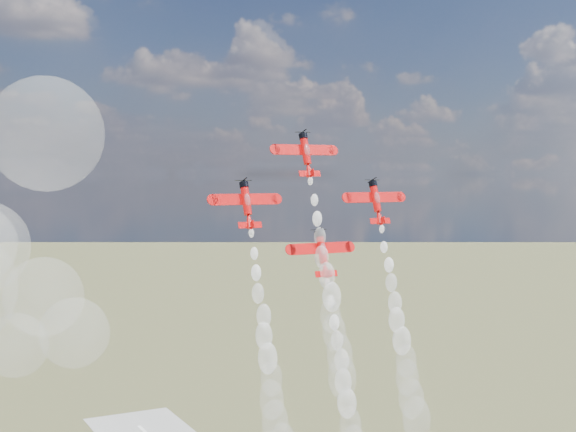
# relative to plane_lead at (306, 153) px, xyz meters

# --- Properties ---
(plane_lead) EXTENTS (13.90, 5.97, 9.59)m
(plane_lead) POSITION_rel_plane_lead_xyz_m (0.00, 0.00, 0.00)
(plane_lead) COLOR red
(plane_lead) RESTS_ON ground
(plane_left) EXTENTS (13.90, 5.97, 9.59)m
(plane_left) POSITION_rel_plane_lead_xyz_m (-15.27, -3.49, -10.10)
(plane_left) COLOR red
(plane_left) RESTS_ON ground
(plane_right) EXTENTS (13.90, 5.97, 9.59)m
(plane_right) POSITION_rel_plane_lead_xyz_m (15.27, -3.49, -10.10)
(plane_right) COLOR red
(plane_right) RESTS_ON ground
(plane_slot) EXTENTS (13.90, 5.97, 9.59)m
(plane_slot) POSITION_rel_plane_lead_xyz_m (0.00, -6.99, -20.20)
(plane_slot) COLOR red
(plane_slot) RESTS_ON ground
(smoke_trail_lead) EXTENTS (5.21, 15.72, 41.58)m
(smoke_trail_lead) POSITION_rel_plane_lead_xyz_m (0.08, -12.04, -35.86)
(smoke_trail_lead) COLOR white
(smoke_trail_lead) RESTS_ON plane_lead
(smoke_trail_left) EXTENTS (5.43, 16.72, 41.67)m
(smoke_trail_left) POSITION_rel_plane_lead_xyz_m (-15.35, -15.70, -46.17)
(smoke_trail_left) COLOR white
(smoke_trail_left) RESTS_ON plane_left
(smoke_trail_right) EXTENTS (5.39, 16.05, 40.59)m
(smoke_trail_right) POSITION_rel_plane_lead_xyz_m (15.17, -15.78, -45.59)
(smoke_trail_right) COLOR white
(smoke_trail_right) RESTS_ON plane_right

